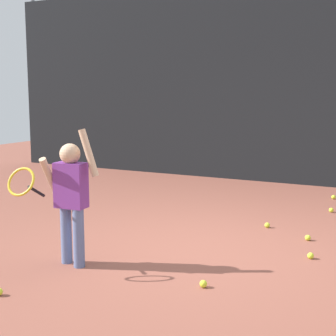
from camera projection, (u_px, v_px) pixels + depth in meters
name	position (u px, v px, depth m)	size (l,w,h in m)	color
ground_plane	(205.00, 250.00, 5.45)	(20.00, 20.00, 0.00)	brown
back_fence_windscreen	(300.00, 82.00, 9.02)	(12.64, 0.08, 3.71)	black
fence_post_0	(36.00, 81.00, 11.82)	(0.09, 0.09, 3.86)	slate
fence_post_1	(301.00, 78.00, 9.07)	(0.09, 0.09, 3.86)	slate
tennis_player	(69.00, 193.00, 4.87)	(0.68, 0.62, 1.35)	slate
tennis_ball_0	(331.00, 210.00, 7.13)	(0.07, 0.07, 0.07)	#CCE033
tennis_ball_1	(308.00, 238.00, 5.79)	(0.07, 0.07, 0.07)	#CCE033
tennis_ball_3	(334.00, 197.00, 8.00)	(0.07, 0.07, 0.07)	#CCE033
tennis_ball_4	(203.00, 284.00, 4.41)	(0.07, 0.07, 0.07)	#CCE033
tennis_ball_5	(311.00, 256.00, 5.16)	(0.07, 0.07, 0.07)	#CCE033
tennis_ball_6	(267.00, 225.00, 6.33)	(0.07, 0.07, 0.07)	#CCE033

